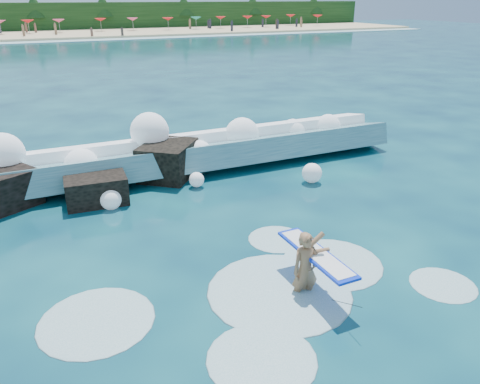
% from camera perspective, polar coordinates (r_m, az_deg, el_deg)
% --- Properties ---
extents(ground, '(200.00, 200.00, 0.00)m').
position_cam_1_polar(ground, '(10.75, -2.80, -11.00)').
color(ground, '#07253D').
rests_on(ground, ground).
extents(beach, '(140.00, 20.00, 0.40)m').
position_cam_1_polar(beach, '(86.57, -23.83, 17.10)').
color(beach, tan).
rests_on(beach, ground).
extents(wet_band, '(140.00, 5.00, 0.08)m').
position_cam_1_polar(wet_band, '(75.62, -23.39, 16.48)').
color(wet_band, silver).
rests_on(wet_band, ground).
extents(treeline, '(140.00, 4.00, 5.00)m').
position_cam_1_polar(treeline, '(96.43, -24.35, 18.80)').
color(treeline, black).
rests_on(treeline, ground).
extents(breaking_wave, '(17.55, 2.75, 1.51)m').
position_cam_1_polar(breaking_wave, '(17.44, -8.10, 4.33)').
color(breaking_wave, teal).
rests_on(breaking_wave, ground).
extents(rock_cluster, '(8.49, 3.28, 1.43)m').
position_cam_1_polar(rock_cluster, '(15.95, -18.92, 1.23)').
color(rock_cluster, black).
rests_on(rock_cluster, ground).
extents(surfer_with_board, '(0.89, 2.89, 1.73)m').
position_cam_1_polar(surfer_with_board, '(10.22, 8.28, -8.95)').
color(surfer_with_board, '#966946').
rests_on(surfer_with_board, ground).
extents(wave_spray, '(14.79, 4.72, 2.19)m').
position_cam_1_polar(wave_spray, '(17.04, -9.77, 5.57)').
color(wave_spray, white).
rests_on(wave_spray, ground).
extents(surf_foam, '(9.15, 5.58, 0.16)m').
position_cam_1_polar(surf_foam, '(10.45, 3.44, -12.12)').
color(surf_foam, silver).
rests_on(surf_foam, ground).
extents(beach_umbrellas, '(110.03, 6.17, 0.50)m').
position_cam_1_polar(beach_umbrellas, '(87.99, -24.04, 18.48)').
color(beach_umbrellas, '#DC406F').
rests_on(beach_umbrellas, ground).
extents(beachgoers, '(106.71, 13.43, 1.94)m').
position_cam_1_polar(beachgoers, '(82.59, -23.89, 17.53)').
color(beachgoers, '#3F332D').
rests_on(beachgoers, ground).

